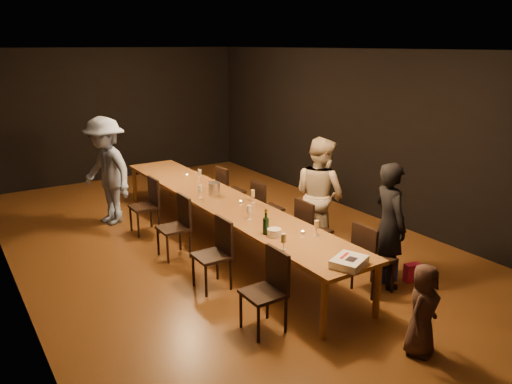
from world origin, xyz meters
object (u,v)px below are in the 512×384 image
chair_right_2 (268,208)px  woman_tan (320,195)px  plate_stack (274,233)px  chair_right_3 (231,191)px  birthday_cake (349,262)px  chair_right_1 (314,229)px  child (423,310)px  chair_left_1 (211,255)px  chair_left_2 (173,227)px  chair_right_0 (374,258)px  champagne_bottle (266,222)px  chair_left_3 (144,206)px  chair_left_0 (263,292)px  table (223,203)px  man_blue (107,171)px  woman_birthday (389,225)px  ice_bucket (214,189)px

chair_right_2 → woman_tan: bearing=17.5°
plate_stack → chair_right_3: bearing=69.9°
woman_tan → birthday_cake: woman_tan is taller
chair_right_1 → child: (-0.57, -2.43, 0.03)m
chair_left_1 → woman_tan: 2.06m
plate_stack → chair_left_2: bearing=110.7°
birthday_cake → chair_left_2: bearing=83.3°
chair_right_0 → birthday_cake: 1.03m
chair_right_0 → child: 1.36m
plate_stack → child: bearing=-75.8°
chair_right_0 → plate_stack: bearing=-123.7°
champagne_bottle → chair_left_3: bearing=102.0°
chair_left_0 → table: bearing=-19.5°
man_blue → woman_tan: bearing=22.9°
woman_birthday → chair_left_1: bearing=75.6°
chair_left_0 → woman_birthday: size_ratio=0.56×
chair_right_2 → child: (-0.57, -3.63, 0.03)m
woman_tan → ice_bucket: bearing=35.4°
chair_right_2 → ice_bucket: (-0.84, 0.29, 0.39)m
chair_right_1 → champagne_bottle: size_ratio=2.78×
chair_right_2 → woman_birthday: bearing=7.3°
child → chair_left_2: bearing=88.9°
chair_right_3 → plate_stack: size_ratio=5.26×
ice_bucket → chair_right_3: bearing=47.2°
table → champagne_bottle: champagne_bottle is taller
birthday_cake → chair_right_0: bearing=4.3°
chair_right_3 → woman_tan: woman_tan is taller
chair_left_0 → chair_left_3: size_ratio=1.00×
table → ice_bucket: size_ratio=29.12×
child → champagne_bottle: bearing=86.3°
chair_left_2 → champagne_bottle: bearing=-159.5°
table → plate_stack: bearing=-97.1°
chair_left_1 → child: child is taller
champagne_bottle → ice_bucket: (0.27, 1.87, -0.06)m
table → chair_right_1: bearing=-54.7°
chair_right_3 → woman_birthday: size_ratio=0.56×
table → chair_left_2: bearing=180.0°
chair_right_0 → chair_left_1: bearing=-125.2°
chair_right_0 → chair_left_3: bearing=-154.7°
chair_right_3 → chair_left_0: size_ratio=1.00×
chair_right_3 → chair_right_0: bearing=-0.0°
chair_left_2 → birthday_cake: 2.98m
chair_left_0 → woman_tan: woman_tan is taller
chair_left_1 → plate_stack: bearing=-127.7°
chair_left_3 → champagne_bottle: 2.88m
woman_birthday → champagne_bottle: size_ratio=4.97×
woman_tan → champagne_bottle: 1.54m
table → chair_right_2: size_ratio=6.45×
chair_right_0 → woman_tan: (0.30, 1.45, 0.42)m
chair_left_3 → ice_bucket: ice_bucket is taller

